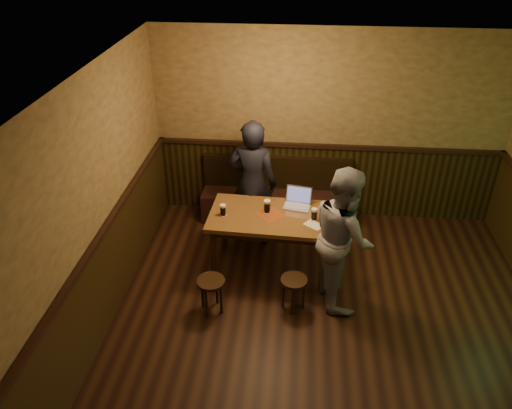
{
  "coord_description": "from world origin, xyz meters",
  "views": [
    {
      "loc": [
        -0.41,
        -3.72,
        4.13
      ],
      "look_at": [
        -0.9,
        1.42,
        1.02
      ],
      "focal_mm": 35.0,
      "sensor_mm": 36.0,
      "label": 1
    }
  ],
  "objects_px": {
    "pint_left": "(223,210)",
    "pint_mid": "(267,206)",
    "stool_left": "(211,286)",
    "stool_right": "(294,285)",
    "person_suit": "(253,184)",
    "person_grey": "(343,237)",
    "bench": "(276,200)",
    "pub_table": "(271,222)",
    "laptop": "(298,201)",
    "pint_right": "(314,214)"
  },
  "relations": [
    {
      "from": "pint_right",
      "to": "person_grey",
      "type": "bearing_deg",
      "value": -52.17
    },
    {
      "from": "pint_mid",
      "to": "person_suit",
      "type": "xyz_separation_m",
      "value": [
        -0.24,
        0.55,
        0.0
      ]
    },
    {
      "from": "bench",
      "to": "stool_right",
      "type": "bearing_deg",
      "value": -80.66
    },
    {
      "from": "person_grey",
      "to": "pint_mid",
      "type": "bearing_deg",
      "value": 46.22
    },
    {
      "from": "pint_right",
      "to": "person_suit",
      "type": "relative_size",
      "value": 0.08
    },
    {
      "from": "person_grey",
      "to": "stool_left",
      "type": "bearing_deg",
      "value": 91.61
    },
    {
      "from": "pub_table",
      "to": "laptop",
      "type": "bearing_deg",
      "value": 41.97
    },
    {
      "from": "pint_right",
      "to": "person_grey",
      "type": "xyz_separation_m",
      "value": [
        0.33,
        -0.42,
        -0.03
      ]
    },
    {
      "from": "bench",
      "to": "pub_table",
      "type": "relative_size",
      "value": 1.4
    },
    {
      "from": "laptop",
      "to": "person_grey",
      "type": "relative_size",
      "value": 0.21
    },
    {
      "from": "stool_right",
      "to": "person_grey",
      "type": "bearing_deg",
      "value": 26.59
    },
    {
      "from": "stool_right",
      "to": "person_grey",
      "type": "xyz_separation_m",
      "value": [
        0.53,
        0.27,
        0.53
      ]
    },
    {
      "from": "bench",
      "to": "person_grey",
      "type": "bearing_deg",
      "value": -63.27
    },
    {
      "from": "pint_mid",
      "to": "stool_left",
      "type": "bearing_deg",
      "value": -121.51
    },
    {
      "from": "bench",
      "to": "stool_right",
      "type": "relative_size",
      "value": 5.17
    },
    {
      "from": "laptop",
      "to": "person_suit",
      "type": "xyz_separation_m",
      "value": [
        -0.61,
        0.34,
        0.03
      ]
    },
    {
      "from": "pint_left",
      "to": "stool_left",
      "type": "bearing_deg",
      "value": -92.43
    },
    {
      "from": "person_suit",
      "to": "person_grey",
      "type": "xyz_separation_m",
      "value": [
        1.15,
        -1.08,
        -0.04
      ]
    },
    {
      "from": "pub_table",
      "to": "pint_mid",
      "type": "xyz_separation_m",
      "value": [
        -0.06,
        0.06,
        0.19
      ]
    },
    {
      "from": "stool_left",
      "to": "stool_right",
      "type": "xyz_separation_m",
      "value": [
        0.95,
        0.13,
        -0.02
      ]
    },
    {
      "from": "pint_left",
      "to": "person_suit",
      "type": "xyz_separation_m",
      "value": [
        0.3,
        0.67,
        0.01
      ]
    },
    {
      "from": "stool_left",
      "to": "person_suit",
      "type": "relative_size",
      "value": 0.24
    },
    {
      "from": "pub_table",
      "to": "pint_right",
      "type": "distance_m",
      "value": 0.56
    },
    {
      "from": "bench",
      "to": "laptop",
      "type": "bearing_deg",
      "value": -71.59
    },
    {
      "from": "pub_table",
      "to": "person_grey",
      "type": "xyz_separation_m",
      "value": [
        0.86,
        -0.47,
        0.16
      ]
    },
    {
      "from": "pint_left",
      "to": "person_grey",
      "type": "xyz_separation_m",
      "value": [
        1.45,
        -0.41,
        -0.02
      ]
    },
    {
      "from": "stool_left",
      "to": "laptop",
      "type": "xyz_separation_m",
      "value": [
        0.95,
        1.13,
        0.53
      ]
    },
    {
      "from": "stool_left",
      "to": "person_suit",
      "type": "xyz_separation_m",
      "value": [
        0.33,
        1.48,
        0.55
      ]
    },
    {
      "from": "pub_table",
      "to": "person_suit",
      "type": "relative_size",
      "value": 0.86
    },
    {
      "from": "bench",
      "to": "pint_right",
      "type": "bearing_deg",
      "value": -67.5
    },
    {
      "from": "bench",
      "to": "stool_left",
      "type": "height_order",
      "value": "bench"
    },
    {
      "from": "laptop",
      "to": "person_suit",
      "type": "height_order",
      "value": "person_suit"
    },
    {
      "from": "stool_right",
      "to": "pint_mid",
      "type": "bearing_deg",
      "value": 115.32
    },
    {
      "from": "laptop",
      "to": "person_grey",
      "type": "height_order",
      "value": "person_grey"
    },
    {
      "from": "pint_left",
      "to": "pint_mid",
      "type": "distance_m",
      "value": 0.55
    },
    {
      "from": "pint_right",
      "to": "pint_mid",
      "type": "bearing_deg",
      "value": 168.98
    },
    {
      "from": "bench",
      "to": "pint_mid",
      "type": "xyz_separation_m",
      "value": [
        -0.06,
        -1.17,
        0.59
      ]
    },
    {
      "from": "bench",
      "to": "pint_right",
      "type": "distance_m",
      "value": 1.51
    },
    {
      "from": "pub_table",
      "to": "person_suit",
      "type": "height_order",
      "value": "person_suit"
    },
    {
      "from": "stool_right",
      "to": "person_suit",
      "type": "xyz_separation_m",
      "value": [
        -0.62,
        1.35,
        0.57
      ]
    },
    {
      "from": "pint_left",
      "to": "pint_mid",
      "type": "relative_size",
      "value": 0.9
    },
    {
      "from": "pint_left",
      "to": "person_grey",
      "type": "height_order",
      "value": "person_grey"
    },
    {
      "from": "stool_left",
      "to": "pint_left",
      "type": "xyz_separation_m",
      "value": [
        0.03,
        0.81,
        0.54
      ]
    },
    {
      "from": "stool_right",
      "to": "stool_left",
      "type": "bearing_deg",
      "value": -172.1
    },
    {
      "from": "pint_mid",
      "to": "person_suit",
      "type": "bearing_deg",
      "value": 113.5
    },
    {
      "from": "bench",
      "to": "pint_mid",
      "type": "height_order",
      "value": "pint_mid"
    },
    {
      "from": "pint_left",
      "to": "pint_mid",
      "type": "xyz_separation_m",
      "value": [
        0.54,
        0.13,
        0.01
      ]
    },
    {
      "from": "stool_right",
      "to": "pint_mid",
      "type": "distance_m",
      "value": 1.05
    },
    {
      "from": "pint_right",
      "to": "laptop",
      "type": "relative_size",
      "value": 0.41
    },
    {
      "from": "stool_right",
      "to": "person_grey",
      "type": "height_order",
      "value": "person_grey"
    }
  ]
}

